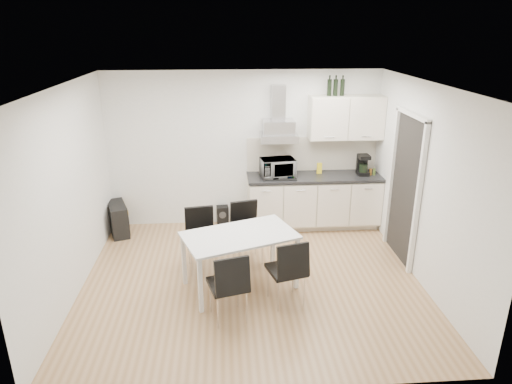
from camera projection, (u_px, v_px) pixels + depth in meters
ground at (252, 280)px, 6.19m from camera, size 4.50×4.50×0.00m
wall_back at (244, 150)px, 7.61m from camera, size 4.50×0.10×2.60m
wall_front at (266, 270)px, 3.87m from camera, size 4.50×0.10×2.60m
wall_left at (69, 195)px, 5.59m from camera, size 0.10×4.00×2.60m
wall_right at (425, 186)px, 5.89m from camera, size 0.10×4.00×2.60m
ceiling at (251, 85)px, 5.29m from camera, size 4.50×4.50×0.00m
doorway at (404, 190)px, 6.49m from camera, size 0.08×1.04×2.10m
kitchenette at (316, 180)px, 7.61m from camera, size 2.22×0.64×2.52m
dining_table at (240, 240)px, 5.83m from camera, size 1.59×1.24×0.75m
chair_far_left at (201, 240)px, 6.34m from camera, size 0.51×0.56×0.88m
chair_far_right at (247, 234)px, 6.55m from camera, size 0.54×0.59×0.88m
chair_near_left at (228, 285)px, 5.25m from camera, size 0.56×0.60×0.88m
chair_near_right at (286, 271)px, 5.56m from camera, size 0.56×0.60×0.88m
guitar_amp at (118, 219)px, 7.50m from camera, size 0.46×0.67×0.51m
floor_speaker at (223, 215)px, 7.89m from camera, size 0.21×0.19×0.33m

